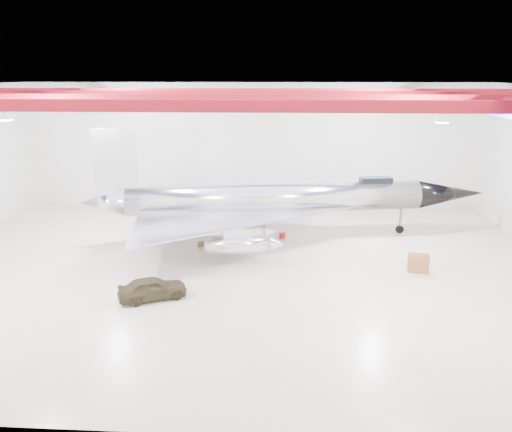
{
  "coord_description": "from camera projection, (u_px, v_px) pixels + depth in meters",
  "views": [
    {
      "loc": [
        3.08,
        -28.88,
        11.56
      ],
      "look_at": [
        1.25,
        2.0,
        2.82
      ],
      "focal_mm": 35.0,
      "sensor_mm": 36.0,
      "label": 1
    }
  ],
  "objects": [
    {
      "name": "jet_aircraft",
      "position": [
        275.0,
        202.0,
        36.24
      ],
      "size": [
        29.72,
        19.59,
        8.13
      ],
      "rotation": [
        0.0,
        0.0,
        0.17
      ],
      "color": "silver",
      "rests_on": "floor"
    },
    {
      "name": "wall_back",
      "position": [
        251.0,
        147.0,
        43.98
      ],
      "size": [
        40.0,
        0.0,
        40.0
      ],
      "primitive_type": "plane",
      "rotation": [
        1.57,
        0.0,
        0.0
      ],
      "color": "silver",
      "rests_on": "floor"
    },
    {
      "name": "tool_chest",
      "position": [
        282.0,
        236.0,
        36.67
      ],
      "size": [
        0.52,
        0.52,
        0.41
      ],
      "primitive_type": "cylinder",
      "rotation": [
        0.0,
        0.0,
        -0.14
      ],
      "color": "#9D1E0F",
      "rests_on": "floor"
    },
    {
      "name": "crate_ply",
      "position": [
        201.0,
        244.0,
        34.94
      ],
      "size": [
        0.53,
        0.46,
        0.32
      ],
      "primitive_type": "cube",
      "rotation": [
        0.0,
        0.0,
        0.24
      ],
      "color": "olive",
      "rests_on": "floor"
    },
    {
      "name": "spares_box",
      "position": [
        256.0,
        224.0,
        39.47
      ],
      "size": [
        0.48,
        0.48,
        0.38
      ],
      "primitive_type": "cylinder",
      "rotation": [
        0.0,
        0.0,
        -0.13
      ],
      "color": "#59595B",
      "rests_on": "floor"
    },
    {
      "name": "oil_barrel",
      "position": [
        259.0,
        233.0,
        37.31
      ],
      "size": [
        0.68,
        0.59,
        0.41
      ],
      "primitive_type": "cube",
      "rotation": [
        0.0,
        0.0,
        0.23
      ],
      "color": "olive",
      "rests_on": "floor"
    },
    {
      "name": "engine_drum",
      "position": [
        249.0,
        248.0,
        34.02
      ],
      "size": [
        0.67,
        0.67,
        0.46
      ],
      "primitive_type": "cylinder",
      "rotation": [
        0.0,
        0.0,
        -0.42
      ],
      "color": "#59595B",
      "rests_on": "floor"
    },
    {
      "name": "jeep",
      "position": [
        152.0,
        288.0,
        26.6
      ],
      "size": [
        3.89,
        2.82,
        1.23
      ],
      "primitive_type": "imported",
      "rotation": [
        0.0,
        0.0,
        2.0
      ],
      "color": "#38321C",
      "rests_on": "floor"
    },
    {
      "name": "floor",
      "position": [
        234.0,
        268.0,
        31.06
      ],
      "size": [
        40.0,
        40.0,
        0.0
      ],
      "primitive_type": "plane",
      "color": "beige",
      "rests_on": "ground"
    },
    {
      "name": "toolbox_red",
      "position": [
        209.0,
        234.0,
        37.28
      ],
      "size": [
        0.49,
        0.42,
        0.3
      ],
      "primitive_type": "cube",
      "rotation": [
        0.0,
        0.0,
        -0.23
      ],
      "color": "#9D1E0F",
      "rests_on": "floor"
    },
    {
      "name": "ceiling",
      "position": [
        232.0,
        86.0,
        28.08
      ],
      "size": [
        40.0,
        40.0,
        0.0
      ],
      "primitive_type": "plane",
      "rotation": [
        3.14,
        0.0,
        0.0
      ],
      "color": "#0A0F38",
      "rests_on": "wall_back"
    },
    {
      "name": "desk",
      "position": [
        418.0,
        263.0,
        30.31
      ],
      "size": [
        1.31,
        0.8,
        1.12
      ],
      "primitive_type": "cube",
      "rotation": [
        0.0,
        0.0,
        -0.16
      ],
      "color": "brown",
      "rests_on": "floor"
    },
    {
      "name": "ceiling_structure",
      "position": [
        232.0,
        98.0,
        28.26
      ],
      "size": [
        39.5,
        29.5,
        1.08
      ],
      "color": "maroon",
      "rests_on": "ceiling"
    }
  ]
}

